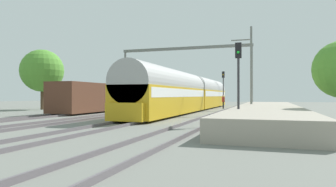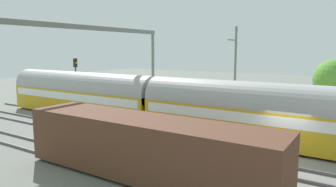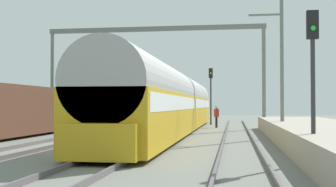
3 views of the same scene
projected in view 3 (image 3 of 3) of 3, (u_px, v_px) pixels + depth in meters
name	position (u px, v px, depth m)	size (l,w,h in m)	color
ground	(94.00, 146.00, 19.27)	(120.00, 120.00, 0.00)	slate
track_west	(49.00, 144.00, 19.58)	(1.51, 60.00, 0.16)	#5F575D
track_east	(141.00, 145.00, 18.97)	(1.51, 60.00, 0.16)	#5F575D
track_far_east	(240.00, 146.00, 18.35)	(1.52, 60.00, 0.16)	#5F575D
platform	(325.00, 135.00, 19.78)	(4.40, 28.00, 0.90)	#A39989
passenger_train	(173.00, 102.00, 29.13)	(2.93, 32.85, 3.82)	gold
freight_car	(14.00, 111.00, 25.03)	(2.80, 13.00, 2.70)	#563323
person_crossing	(216.00, 115.00, 34.85)	(0.41, 0.47, 1.73)	black
railway_signal_near	(313.00, 65.00, 13.84)	(0.36, 0.30, 4.77)	#2D2D33
railway_signal_far	(211.00, 89.00, 39.87)	(0.36, 0.30, 5.12)	#2D2D33
catenary_gantry	(154.00, 51.00, 34.05)	(16.97, 0.28, 7.86)	slate
catenary_pole_east_mid	(281.00, 62.00, 24.26)	(1.90, 0.20, 8.00)	slate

